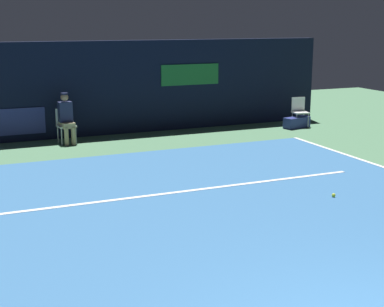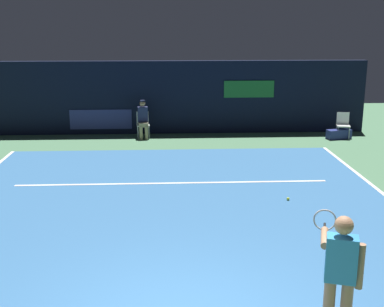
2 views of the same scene
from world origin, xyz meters
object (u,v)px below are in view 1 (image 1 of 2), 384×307
Objects in this scene: line_judge_on_chair at (66,118)px; equipment_bag at (297,122)px; tennis_ball at (334,195)px; courtside_chair_near at (300,110)px.

line_judge_on_chair is 1.57× the size of equipment_bag.
equipment_bag is at bearing -3.77° from line_judge_on_chair.
tennis_ball is (3.54, -6.59, -0.64)m from line_judge_on_chair.
courtside_chair_near is 7.15m from tennis_ball.
courtside_chair_near is 12.94× the size of tennis_ball.
equipment_bag is (-0.17, -0.14, -0.34)m from courtside_chair_near.
tennis_ball is (-3.40, -6.28, -0.46)m from courtside_chair_near.
tennis_ball is at bearing -61.77° from line_judge_on_chair.
courtside_chair_near is (6.94, -0.31, -0.18)m from line_judge_on_chair.
line_judge_on_chair is 1.50× the size of courtside_chair_near.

